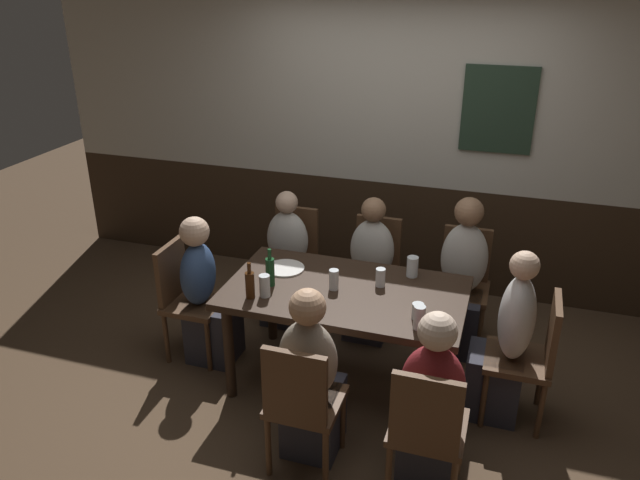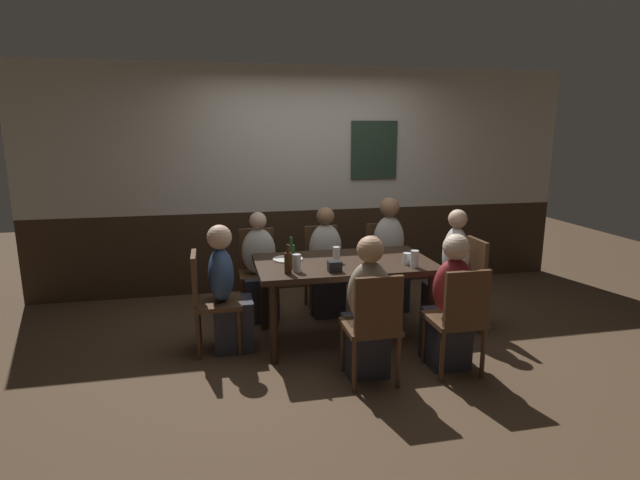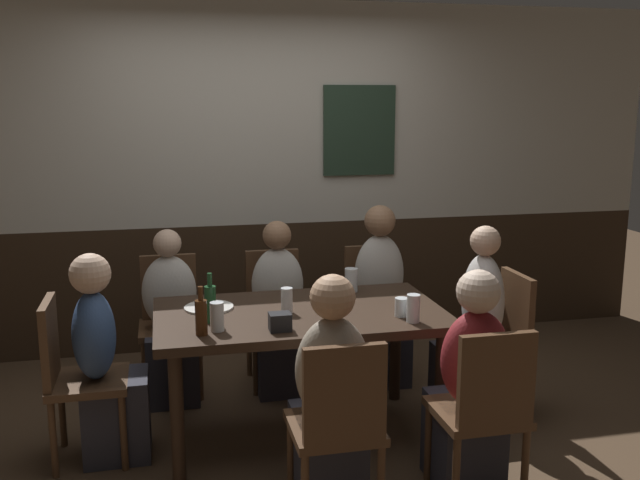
# 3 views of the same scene
# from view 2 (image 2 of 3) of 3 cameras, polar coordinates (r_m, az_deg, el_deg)

# --- Properties ---
(ground_plane) EXTENTS (12.00, 12.00, 0.00)m
(ground_plane) POSITION_cam_2_polar(r_m,az_deg,el_deg) (4.81, 2.61, -10.94)
(ground_plane) COLOR #4C3826
(wall_back) EXTENTS (6.40, 0.13, 2.60)m
(wall_back) POSITION_cam_2_polar(r_m,az_deg,el_deg) (6.05, -1.23, 6.74)
(wall_back) COLOR #332316
(wall_back) RESTS_ON ground_plane
(dining_table) EXTENTS (1.57, 0.91, 0.74)m
(dining_table) POSITION_cam_2_polar(r_m,az_deg,el_deg) (4.58, 2.69, -3.40)
(dining_table) COLOR black
(dining_table) RESTS_ON ground_plane
(chair_head_west) EXTENTS (0.40, 0.40, 0.88)m
(chair_head_west) POSITION_cam_2_polar(r_m,az_deg,el_deg) (4.49, -12.44, -6.18)
(chair_head_west) COLOR #513521
(chair_head_west) RESTS_ON ground_plane
(chair_head_east) EXTENTS (0.40, 0.40, 0.88)m
(chair_head_east) POSITION_cam_2_polar(r_m,az_deg,el_deg) (5.06, 15.99, -4.22)
(chair_head_east) COLOR #513521
(chair_head_east) RESTS_ON ground_plane
(chair_right_far) EXTENTS (0.40, 0.40, 0.88)m
(chair_right_far) POSITION_cam_2_polar(r_m,az_deg,el_deg) (5.63, 7.23, -2.15)
(chair_right_far) COLOR #513521
(chair_right_far) RESTS_ON ground_plane
(chair_mid_far) EXTENTS (0.40, 0.40, 0.88)m
(chair_mid_far) POSITION_cam_2_polar(r_m,az_deg,el_deg) (5.44, 0.33, -2.56)
(chair_mid_far) COLOR #513521
(chair_mid_far) RESTS_ON ground_plane
(chair_right_near) EXTENTS (0.40, 0.40, 0.88)m
(chair_right_near) POSITION_cam_2_polar(r_m,az_deg,el_deg) (4.11, 15.35, -8.13)
(chair_right_near) COLOR #513521
(chair_right_near) RESTS_ON ground_plane
(chair_mid_near) EXTENTS (0.40, 0.40, 0.88)m
(chair_mid_near) POSITION_cam_2_polar(r_m,az_deg,el_deg) (3.85, 6.03, -9.17)
(chair_mid_near) COLOR #513521
(chair_mid_near) RESTS_ON ground_plane
(chair_left_far) EXTENTS (0.40, 0.40, 0.88)m
(chair_left_far) POSITION_cam_2_polar(r_m,az_deg,el_deg) (5.34, -6.96, -2.95)
(chair_left_far) COLOR #513521
(chair_left_far) RESTS_ON ground_plane
(person_head_west) EXTENTS (0.37, 0.34, 1.12)m
(person_head_west) POSITION_cam_2_polar(r_m,az_deg,el_deg) (4.50, -10.33, -6.35)
(person_head_west) COLOR #2D2D38
(person_head_west) RESTS_ON ground_plane
(person_head_east) EXTENTS (0.37, 0.34, 1.17)m
(person_head_east) POSITION_cam_2_polar(r_m,az_deg,el_deg) (4.99, 14.34, -4.42)
(person_head_east) COLOR #2D2D38
(person_head_east) RESTS_ON ground_plane
(person_right_far) EXTENTS (0.34, 0.37, 1.20)m
(person_right_far) POSITION_cam_2_polar(r_m,az_deg,el_deg) (5.48, 7.79, -2.42)
(person_right_far) COLOR #2D2D38
(person_right_far) RESTS_ON ground_plane
(person_mid_far) EXTENTS (0.34, 0.37, 1.12)m
(person_mid_far) POSITION_cam_2_polar(r_m,az_deg,el_deg) (5.30, 0.71, -3.31)
(person_mid_far) COLOR #2D2D38
(person_mid_far) RESTS_ON ground_plane
(person_right_near) EXTENTS (0.34, 0.37, 1.11)m
(person_right_near) POSITION_cam_2_polar(r_m,az_deg,el_deg) (4.25, 14.32, -7.71)
(person_right_near) COLOR #2D2D38
(person_right_near) RESTS_ON ground_plane
(person_mid_near) EXTENTS (0.34, 0.37, 1.13)m
(person_mid_near) POSITION_cam_2_polar(r_m,az_deg,el_deg) (4.00, 5.29, -8.57)
(person_mid_near) COLOR #2D2D38
(person_mid_near) RESTS_ON ground_plane
(person_left_far) EXTENTS (0.34, 0.37, 1.09)m
(person_left_far) POSITION_cam_2_polar(r_m,az_deg,el_deg) (5.19, -6.78, -3.89)
(person_left_far) COLOR #2D2D38
(person_left_far) RESTS_ON ground_plane
(tumbler_short) EXTENTS (0.08, 0.08, 0.14)m
(tumbler_short) POSITION_cam_2_polar(r_m,az_deg,el_deg) (4.96, 6.00, -0.50)
(tumbler_short) COLOR silver
(tumbler_short) RESTS_ON dining_table
(beer_glass_tall) EXTENTS (0.07, 0.07, 0.10)m
(beer_glass_tall) POSITION_cam_2_polar(r_m,az_deg,el_deg) (4.51, 9.71, -2.15)
(beer_glass_tall) COLOR silver
(beer_glass_tall) RESTS_ON dining_table
(beer_glass_half) EXTENTS (0.07, 0.07, 0.15)m
(beer_glass_half) POSITION_cam_2_polar(r_m,az_deg,el_deg) (4.42, 10.56, -2.19)
(beer_glass_half) COLOR silver
(beer_glass_half) RESTS_ON dining_table
(highball_clear) EXTENTS (0.07, 0.07, 0.15)m
(highball_clear) POSITION_cam_2_polar(r_m,az_deg,el_deg) (4.22, -2.62, -2.72)
(highball_clear) COLOR silver
(highball_clear) RESTS_ON dining_table
(tumbler_water) EXTENTS (0.06, 0.06, 0.14)m
(tumbler_water) POSITION_cam_2_polar(r_m,az_deg,el_deg) (4.51, 1.84, -1.76)
(tumbler_water) COLOR silver
(tumbler_water) RESTS_ON dining_table
(pint_glass_stout) EXTENTS (0.06, 0.06, 0.13)m
(pint_glass_stout) POSITION_cam_2_polar(r_m,az_deg,el_deg) (4.72, 4.75, -1.20)
(pint_glass_stout) COLOR silver
(pint_glass_stout) RESTS_ON dining_table
(beer_bottle_green) EXTENTS (0.06, 0.06, 0.26)m
(beer_bottle_green) POSITION_cam_2_polar(r_m,az_deg,el_deg) (4.35, -3.24, -1.72)
(beer_bottle_green) COLOR #194723
(beer_bottle_green) RESTS_ON dining_table
(beer_bottle_brown) EXTENTS (0.06, 0.06, 0.25)m
(beer_bottle_brown) POSITION_cam_2_polar(r_m,az_deg,el_deg) (4.16, -3.62, -2.52)
(beer_bottle_brown) COLOR #42230F
(beer_bottle_brown) RESTS_ON dining_table
(plate_white_large) EXTENTS (0.27, 0.27, 0.01)m
(plate_white_large) POSITION_cam_2_polar(r_m,az_deg,el_deg) (4.62, -3.63, -2.15)
(plate_white_large) COLOR white
(plate_white_large) RESTS_ON dining_table
(condiment_caddy) EXTENTS (0.11, 0.09, 0.09)m
(condiment_caddy) POSITION_cam_2_polar(r_m,az_deg,el_deg) (4.23, 1.65, -2.97)
(condiment_caddy) COLOR black
(condiment_caddy) RESTS_ON dining_table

